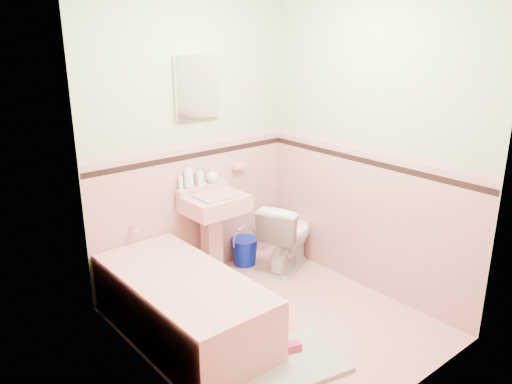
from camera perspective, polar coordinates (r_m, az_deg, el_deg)
floor at (r=4.04m, az=2.35°, el=-14.46°), size 2.20×2.20×0.00m
wall_back at (r=4.38m, az=-7.20°, el=5.77°), size 2.50×0.00×2.50m
wall_front at (r=2.86m, az=17.67°, el=-1.70°), size 2.50×0.00×2.50m
wall_left at (r=2.98m, az=-11.74°, el=-0.43°), size 0.00×2.50×2.50m
wall_right at (r=4.25m, az=12.64°, el=5.10°), size 0.00×2.50×2.50m
wainscot_back at (r=4.55m, az=-6.80°, el=-2.27°), size 2.00×0.00×2.00m
wainscot_front at (r=3.14m, az=16.33°, el=-12.89°), size 2.00×0.00×2.00m
wainscot_left at (r=3.24m, az=-10.81°, el=-11.34°), size 0.00×2.20×2.20m
wainscot_right at (r=4.43m, az=11.97°, el=-3.13°), size 0.00×2.20×2.20m
accent_back at (r=4.40m, az=-7.00°, el=4.08°), size 2.00×0.00×2.00m
accent_front at (r=2.91m, az=17.13°, el=-4.01°), size 2.00×0.00×2.00m
accent_left at (r=3.03m, az=-11.29°, el=-2.69°), size 0.00×2.20×2.20m
accent_right at (r=4.27m, az=12.37°, el=3.37°), size 0.00×2.20×2.20m
cap_back at (r=4.37m, az=-7.05°, el=5.35°), size 2.00×0.00×2.00m
cap_front at (r=2.88m, az=17.32°, el=-2.17°), size 2.00×0.00×2.00m
cap_left at (r=2.99m, az=-11.41°, el=-0.90°), size 0.00×2.20×2.20m
cap_right at (r=4.25m, az=12.46°, el=4.67°), size 0.00×2.20×2.20m
bathtub at (r=3.83m, az=-8.22°, el=-12.72°), size 0.70×1.50×0.45m
tub_faucet at (r=4.23m, az=-13.68°, el=-3.89°), size 0.04×0.12×0.04m
sink at (r=4.48m, az=-4.55°, el=-5.29°), size 0.51×0.48×0.80m
sink_faucet at (r=4.40m, az=-5.79°, el=1.84°), size 0.02×0.02×0.10m
medicine_cabinet at (r=4.31m, az=-6.65°, el=11.66°), size 0.42×0.04×0.52m
soap_dish at (r=4.68m, az=-1.96°, el=2.94°), size 0.12×0.07×0.04m
soap_bottle_left at (r=4.35m, az=-7.60°, el=1.89°), size 0.09×0.09×0.23m
soap_bottle_mid at (r=4.42m, az=-6.27°, el=1.84°), size 0.09×0.09×0.17m
soap_bottle_right at (r=4.50m, az=-4.94°, el=1.92°), size 0.14×0.14×0.14m
tube at (r=4.33m, az=-8.44°, el=1.02°), size 0.05×0.05×0.12m
toilet at (r=4.74m, az=3.54°, el=-4.87°), size 0.74×0.59×0.66m
bucket at (r=4.88m, az=-1.30°, el=-6.70°), size 0.32×0.32×0.26m
bath_mat at (r=3.60m, az=3.12°, el=-18.81°), size 0.89×0.69×0.03m
shoe at (r=3.68m, az=3.96°, el=-17.00°), size 0.16×0.11×0.06m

